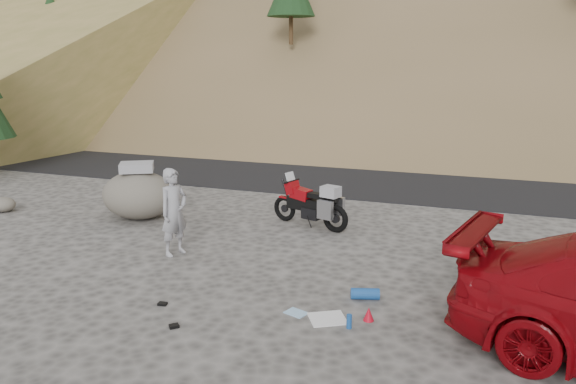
{
  "coord_description": "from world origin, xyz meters",
  "views": [
    {
      "loc": [
        4.04,
        -8.61,
        3.67
      ],
      "look_at": [
        0.25,
        1.87,
        1.0
      ],
      "focal_mm": 35.0,
      "sensor_mm": 36.0,
      "label": 1
    }
  ],
  "objects": [
    {
      "name": "gear_bottle",
      "position": [
        2.4,
        -1.58,
        0.1
      ],
      "size": [
        0.09,
        0.09,
        0.2
      ],
      "primitive_type": "cylinder",
      "rotation": [
        0.0,
        0.0,
        0.22
      ],
      "color": "#194A96",
      "rests_on": "ground"
    },
    {
      "name": "small_rock",
      "position": [
        -7.01,
        1.49,
        0.18
      ],
      "size": [
        0.61,
        0.55,
        0.36
      ],
      "rotation": [
        0.0,
        0.0,
        0.03
      ],
      "color": "#615D53",
      "rests_on": "ground"
    },
    {
      "name": "gear_glove_a",
      "position": [
        -0.45,
        -1.81,
        0.02
      ],
      "size": [
        0.14,
        0.11,
        0.04
      ],
      "primitive_type": "cube",
      "rotation": [
        0.0,
        0.0,
        0.13
      ],
      "color": "black",
      "rests_on": "ground"
    },
    {
      "name": "boulder",
      "position": [
        -3.55,
        2.14,
        0.57
      ],
      "size": [
        2.08,
        1.92,
        1.3
      ],
      "rotation": [
        0.0,
        0.0,
        0.31
      ],
      "color": "#615D53",
      "rests_on": "ground"
    },
    {
      "name": "gear_blue_mat",
      "position": [
        2.41,
        -0.55,
        0.09
      ],
      "size": [
        0.48,
        0.3,
        0.18
      ],
      "primitive_type": "cylinder",
      "rotation": [
        0.0,
        1.57,
        0.29
      ],
      "color": "#194A96",
      "rests_on": "ground"
    },
    {
      "name": "gear_funnel",
      "position": [
        2.61,
        -1.26,
        0.1
      ],
      "size": [
        0.21,
        0.21,
        0.2
      ],
      "primitive_type": "cone",
      "rotation": [
        0.0,
        0.0,
        -0.43
      ],
      "color": "red",
      "rests_on": "ground"
    },
    {
      "name": "ground",
      "position": [
        0.0,
        0.0,
        0.0
      ],
      "size": [
        140.0,
        140.0,
        0.0
      ],
      "primitive_type": "plane",
      "color": "#44423F",
      "rests_on": "ground"
    },
    {
      "name": "gear_blue_cloth",
      "position": [
        1.56,
        -1.39,
        0.01
      ],
      "size": [
        0.37,
        0.32,
        0.01
      ],
      "primitive_type": "cube",
      "rotation": [
        0.0,
        0.0,
        -0.34
      ],
      "color": "#95C2E7",
      "rests_on": "ground"
    },
    {
      "name": "gear_white_cloth",
      "position": [
        2.05,
        -1.42,
        0.01
      ],
      "size": [
        0.67,
        0.65,
        0.02
      ],
      "primitive_type": "cube",
      "rotation": [
        0.0,
        0.0,
        0.53
      ],
      "color": "white",
      "rests_on": "ground"
    },
    {
      "name": "motorcycle",
      "position": [
        0.49,
        2.85,
        0.51
      ],
      "size": [
        1.93,
        0.92,
        1.18
      ],
      "rotation": [
        0.0,
        0.0,
        -0.31
      ],
      "color": "black",
      "rests_on": "ground"
    },
    {
      "name": "man",
      "position": [
        -1.46,
        0.26,
        0.0
      ],
      "size": [
        0.58,
        0.71,
        1.67
      ],
      "primitive_type": "imported",
      "rotation": [
        0.0,
        0.0,
        1.24
      ],
      "color": "#99989E",
      "rests_on": "ground"
    },
    {
      "name": "road",
      "position": [
        0.0,
        9.0,
        0.0
      ],
      "size": [
        120.0,
        7.0,
        0.05
      ],
      "primitive_type": "cube",
      "color": "black",
      "rests_on": "ground"
    },
    {
      "name": "gear_glove_b",
      "position": [
        0.1,
        -2.4,
        0.02
      ],
      "size": [
        0.16,
        0.16,
        0.04
      ],
      "primitive_type": "cube",
      "rotation": [
        0.0,
        0.0,
        0.77
      ],
      "color": "black",
      "rests_on": "ground"
    }
  ]
}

